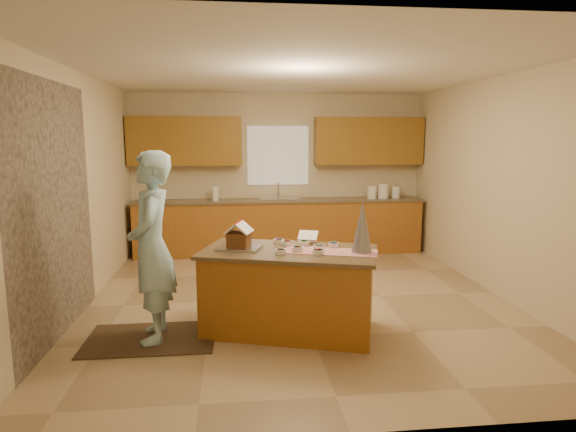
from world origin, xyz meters
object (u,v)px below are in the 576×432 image
object	(u,v)px
tinsel_tree	(362,227)
gingerbread_house	(239,237)
boy	(152,247)
island_base	(289,292)

from	to	relation	value
tinsel_tree	gingerbread_house	xyz separation A→B (m)	(-1.19, 0.27, -0.13)
gingerbread_house	boy	bearing A→B (deg)	-167.65
boy	island_base	bearing A→B (deg)	88.59
tinsel_tree	boy	world-z (taller)	boy
boy	gingerbread_house	bearing A→B (deg)	97.64
boy	gingerbread_house	distance (m)	0.85
boy	gingerbread_house	world-z (taller)	boy
island_base	boy	world-z (taller)	boy
island_base	boy	size ratio (longest dim) A/B	0.90
tinsel_tree	gingerbread_house	distance (m)	1.23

